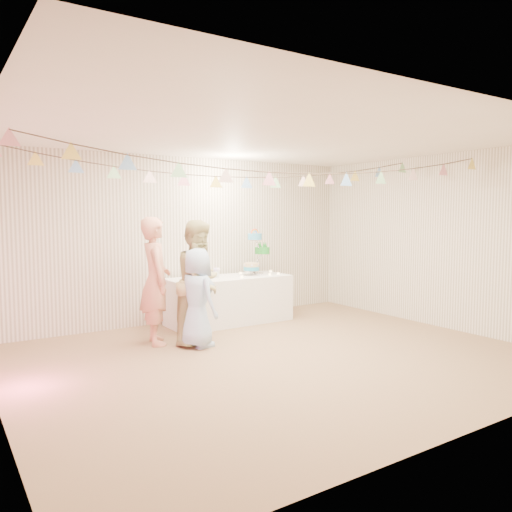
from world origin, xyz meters
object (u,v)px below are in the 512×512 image
cake_stand (257,252)px  person_adult_a (156,281)px  person_adult_b (200,282)px  person_child (197,298)px  table (229,300)px

cake_stand → person_adult_a: (-1.99, -0.63, -0.26)m
person_adult_b → cake_stand: bearing=-2.2°
person_adult_a → person_child: person_adult_a is taller
cake_stand → person_child: size_ratio=0.54×
table → cake_stand: bearing=5.2°
person_child → table: bearing=-55.7°
person_adult_a → person_adult_b: size_ratio=1.03×
cake_stand → person_adult_b: 1.77m
person_adult_b → person_child: 0.26m
cake_stand → person_adult_a: 2.11m
cake_stand → person_child: bearing=-146.4°
person_adult_b → person_child: bearing=-160.7°
person_adult_a → person_adult_b: person_adult_a is taller
cake_stand → person_child: cake_stand is taller
person_child → person_adult_b: bearing=-46.6°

